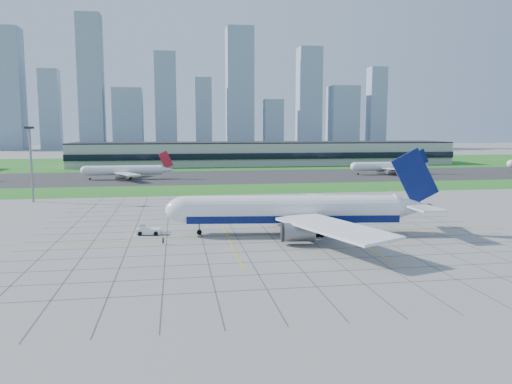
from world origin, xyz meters
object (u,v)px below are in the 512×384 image
(airliner, at_px, (294,211))
(distant_jet_2, at_px, (388,166))
(crew_far, at_px, (378,237))
(pushback_tug, at_px, (148,230))
(crew_near, at_px, (163,241))
(light_mast, at_px, (31,155))
(distant_jet_1, at_px, (125,170))

(airliner, xyz_separation_m, distant_jet_2, (87.30, 143.92, -1.10))
(crew_far, height_order, distant_jet_2, distant_jet_2)
(pushback_tug, bearing_deg, airliner, -0.92)
(crew_near, distance_m, distant_jet_2, 190.68)
(light_mast, height_order, pushback_tug, light_mast)
(crew_far, xyz_separation_m, distant_jet_1, (-68.99, 149.36, 3.53))
(airliner, height_order, crew_far, airliner)
(pushback_tug, height_order, crew_near, pushback_tug)
(light_mast, bearing_deg, distant_jet_2, 25.70)
(pushback_tug, relative_size, distant_jet_1, 0.19)
(light_mast, distance_m, distant_jet_1, 78.37)
(light_mast, xyz_separation_m, distant_jet_1, (23.72, 73.77, -11.69))
(pushback_tug, height_order, crew_far, pushback_tug)
(crew_near, xyz_separation_m, crew_far, (47.34, -4.28, 0.15))
(light_mast, distance_m, crew_near, 85.91)
(airliner, bearing_deg, pushback_tug, 179.08)
(airliner, distance_m, crew_near, 31.48)
(pushback_tug, relative_size, crew_far, 4.31)
(crew_far, bearing_deg, pushback_tug, -158.99)
(distant_jet_1, distance_m, distant_jet_2, 139.58)
(light_mast, height_order, crew_near, light_mast)
(airliner, bearing_deg, distant_jet_1, 117.39)
(crew_far, bearing_deg, distant_jet_2, 102.66)
(crew_near, relative_size, distant_jet_1, 0.04)
(airliner, relative_size, distant_jet_1, 1.53)
(crew_near, relative_size, crew_far, 0.85)
(distant_jet_1, bearing_deg, crew_near, -81.51)
(light_mast, height_order, distant_jet_1, light_mast)
(light_mast, height_order, airliner, light_mast)
(pushback_tug, xyz_separation_m, distant_jet_2, (121.69, 139.24, 3.48))
(distant_jet_1, xyz_separation_m, distant_jet_2, (139.50, 4.78, 0.00))
(distant_jet_1, bearing_deg, airliner, -69.44)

